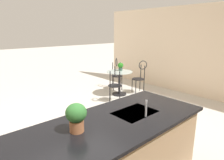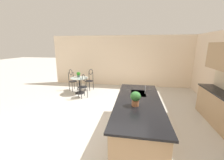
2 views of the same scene
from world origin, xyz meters
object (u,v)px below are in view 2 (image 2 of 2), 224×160
chair_near_window (83,85)px  potted_plant_on_table (78,74)px  chair_toward_desk (90,79)px  potted_plant_counter_near (135,98)px  bistro_table (80,84)px  chair_by_island (72,79)px

chair_near_window → potted_plant_on_table: size_ratio=4.20×
chair_toward_desk → potted_plant_counter_near: size_ratio=3.27×
chair_toward_desk → potted_plant_on_table: bearing=-37.0°
potted_plant_on_table → potted_plant_counter_near: bearing=39.3°
potted_plant_on_table → potted_plant_counter_near: potted_plant_counter_near is taller
potted_plant_on_table → chair_toward_desk: bearing=143.0°
bistro_table → potted_plant_on_table: size_ratio=3.22×
chair_near_window → chair_by_island: (-0.94, -0.92, 0.00)m
bistro_table → chair_by_island: bearing=-126.1°
chair_by_island → potted_plant_counter_near: (3.51, 3.11, 0.53)m
chair_by_island → potted_plant_on_table: bearing=59.1°
chair_near_window → potted_plant_on_table: (-0.66, -0.46, 0.31)m
bistro_table → chair_by_island: 0.68m
chair_toward_desk → potted_plant_on_table: (0.50, -0.38, 0.31)m
chair_by_island → potted_plant_on_table: size_ratio=4.20×
chair_by_island → potted_plant_counter_near: size_ratio=3.27×
bistro_table → chair_toward_desk: size_ratio=0.77×
chair_by_island → potted_plant_on_table: 0.62m
chair_by_island → bistro_table: bearing=53.9°
chair_near_window → potted_plant_on_table: bearing=-145.0°
chair_by_island → chair_toward_desk: 0.87m
bistro_table → chair_toward_desk: (-0.62, 0.30, 0.13)m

